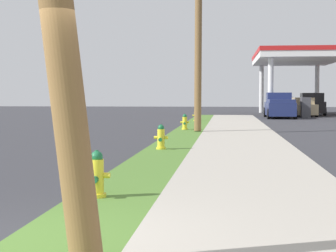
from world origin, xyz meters
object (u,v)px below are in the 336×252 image
(fire_hydrant_fourth, at_px, (196,116))
(truck_navy_on_apron, at_px, (279,106))
(truck_black_at_forecourt, at_px, (310,105))
(fire_hydrant_second, at_px, (161,138))
(fire_hydrant_nearest, at_px, (97,177))
(fire_hydrant_third, at_px, (185,123))
(car_tan_by_near_pump, at_px, (302,108))
(utility_pole_midground, at_px, (198,33))

(fire_hydrant_fourth, bearing_deg, truck_navy_on_apron, 53.37)
(fire_hydrant_fourth, relative_size, truck_navy_on_apron, 0.14)
(fire_hydrant_fourth, relative_size, truck_black_at_forecourt, 0.14)
(fire_hydrant_second, distance_m, truck_black_at_forecourt, 35.21)
(fire_hydrant_nearest, bearing_deg, fire_hydrant_second, 89.44)
(fire_hydrant_nearest, relative_size, truck_black_at_forecourt, 0.14)
(fire_hydrant_nearest, xyz_separation_m, fire_hydrant_fourth, (0.07, 26.33, 0.00))
(fire_hydrant_nearest, bearing_deg, truck_navy_on_apron, 79.97)
(fire_hydrant_second, distance_m, truck_navy_on_apron, 27.32)
(fire_hydrant_nearest, height_order, fire_hydrant_third, same)
(fire_hydrant_third, bearing_deg, car_tan_by_near_pump, 68.44)
(fire_hydrant_second, xyz_separation_m, utility_pole_midground, (0.65, 8.67, 4.11))
(fire_hydrant_third, distance_m, fire_hydrant_fourth, 9.04)
(car_tan_by_near_pump, height_order, truck_navy_on_apron, truck_navy_on_apron)
(fire_hydrant_nearest, xyz_separation_m, fire_hydrant_second, (0.08, 7.79, 0.00))
(fire_hydrant_second, relative_size, utility_pole_midground, 0.09)
(fire_hydrant_nearest, distance_m, utility_pole_midground, 16.98)
(fire_hydrant_third, xyz_separation_m, truck_navy_on_apron, (6.03, 17.14, 0.47))
(car_tan_by_near_pump, bearing_deg, truck_navy_on_apron, -120.78)
(car_tan_by_near_pump, relative_size, truck_black_at_forecourt, 0.84)
(fire_hydrant_fourth, bearing_deg, truck_black_at_forecourt, 58.40)
(fire_hydrant_nearest, xyz_separation_m, fire_hydrant_third, (0.06, 17.29, 0.00))
(fire_hydrant_second, height_order, truck_black_at_forecourt, truck_black_at_forecourt)
(fire_hydrant_second, relative_size, fire_hydrant_third, 1.00)
(fire_hydrant_nearest, xyz_separation_m, utility_pole_midground, (0.73, 16.46, 4.11))
(utility_pole_midground, bearing_deg, fire_hydrant_third, 129.09)
(utility_pole_midground, bearing_deg, truck_black_at_forecourt, 70.78)
(truck_black_at_forecourt, relative_size, truck_navy_on_apron, 1.01)
(utility_pole_midground, distance_m, truck_navy_on_apron, 19.10)
(truck_navy_on_apron, bearing_deg, fire_hydrant_second, -102.72)
(fire_hydrant_second, distance_m, utility_pole_midground, 9.62)
(fire_hydrant_second, relative_size, truck_black_at_forecourt, 0.14)
(fire_hydrant_nearest, bearing_deg, fire_hydrant_third, 89.81)
(fire_hydrant_nearest, height_order, utility_pole_midground, utility_pole_midground)
(fire_hydrant_nearest, xyz_separation_m, truck_black_at_forecourt, (9.53, 41.71, 0.47))
(fire_hydrant_fourth, relative_size, car_tan_by_near_pump, 0.16)
(utility_pole_midground, bearing_deg, fire_hydrant_second, -94.32)
(truck_navy_on_apron, bearing_deg, fire_hydrant_nearest, -100.03)
(fire_hydrant_second, height_order, truck_navy_on_apron, truck_navy_on_apron)
(fire_hydrant_fourth, relative_size, utility_pole_midground, 0.09)
(utility_pole_midground, xyz_separation_m, car_tan_by_near_pump, (7.57, 21.67, -3.83))
(fire_hydrant_third, bearing_deg, truck_navy_on_apron, 70.62)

